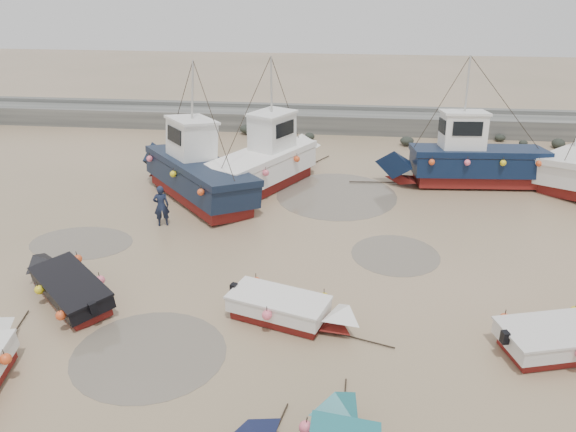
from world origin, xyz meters
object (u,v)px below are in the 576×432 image
(person, at_px, (163,225))
(dinghy_4, at_px, (68,282))
(dinghy_5, at_px, (290,307))
(cabin_boat_1, at_px, (270,159))
(cabin_boat_2, at_px, (466,158))
(cabin_boat_0, at_px, (192,169))

(person, bearing_deg, dinghy_4, 58.94)
(dinghy_5, height_order, cabin_boat_1, cabin_boat_1)
(dinghy_5, bearing_deg, person, -119.25)
(dinghy_5, distance_m, person, 8.92)
(dinghy_4, xyz_separation_m, person, (1.24, 5.86, -0.55))
(cabin_boat_1, xyz_separation_m, cabin_boat_2, (9.61, 1.18, -0.00))
(person, bearing_deg, cabin_boat_1, -144.80)
(cabin_boat_0, distance_m, cabin_boat_2, 13.38)
(dinghy_4, height_order, cabin_boat_0, cabin_boat_0)
(dinghy_5, bearing_deg, cabin_boat_2, 168.15)
(dinghy_4, xyz_separation_m, cabin_boat_2, (14.65, 12.32, 0.81))
(dinghy_4, distance_m, cabin_boat_0, 9.43)
(cabin_boat_0, bearing_deg, dinghy_4, -141.32)
(cabin_boat_1, relative_size, cabin_boat_2, 0.93)
(cabin_boat_0, relative_size, cabin_boat_1, 0.95)
(cabin_boat_0, relative_size, cabin_boat_2, 0.88)
(cabin_boat_0, distance_m, cabin_boat_1, 3.90)
(dinghy_5, bearing_deg, cabin_boat_1, -151.40)
(dinghy_4, xyz_separation_m, cabin_boat_1, (5.04, 11.15, 0.81))
(cabin_boat_1, distance_m, person, 6.66)
(cabin_boat_1, bearing_deg, person, -96.91)
(dinghy_4, bearing_deg, cabin_boat_1, 19.07)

